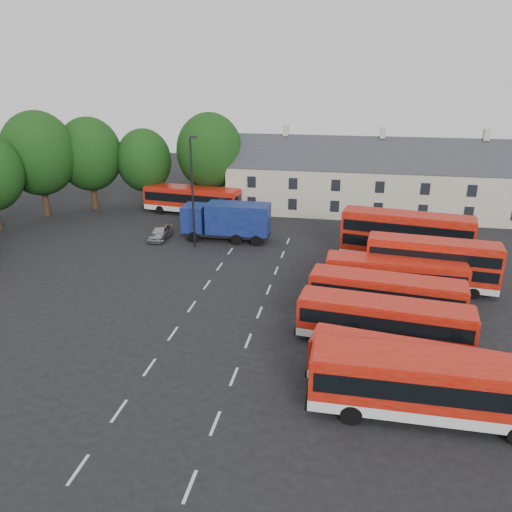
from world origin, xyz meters
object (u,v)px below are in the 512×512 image
object	(u,v)px
bus_row_a	(433,383)
box_truck	(227,220)
lamppost	(193,190)
silver_car	(161,232)
bus_dd_south	(432,262)

from	to	relation	value
bus_row_a	box_truck	bearing A→B (deg)	123.57
box_truck	lamppost	xyz separation A→B (m)	(-2.60, -2.65, 3.50)
bus_row_a	silver_car	xyz separation A→B (m)	(-22.98, 23.89, -1.29)
lamppost	bus_dd_south	bearing A→B (deg)	-16.07
bus_dd_south	box_truck	world-z (taller)	bus_dd_south
bus_row_a	lamppost	bearing A→B (deg)	130.74
bus_row_a	box_truck	size ratio (longest dim) A/B	1.36
silver_car	lamppost	world-z (taller)	lamppost
bus_dd_south	silver_car	world-z (taller)	bus_dd_south
box_truck	silver_car	world-z (taller)	box_truck
bus_row_a	lamppost	world-z (taller)	lamppost
silver_car	bus_row_a	bearing A→B (deg)	-46.61
bus_row_a	bus_dd_south	size ratio (longest dim) A/B	1.18
bus_row_a	silver_car	bearing A→B (deg)	134.26
silver_car	lamppost	size ratio (longest dim) A/B	0.39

